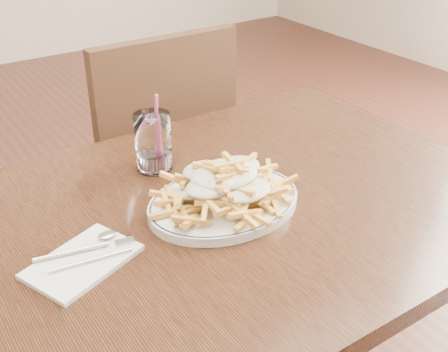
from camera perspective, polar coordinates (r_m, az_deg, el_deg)
table at (r=1.14m, az=-1.05°, el=-6.66°), size 1.20×0.80×0.75m
chair_far at (r=1.75m, az=-7.05°, el=1.78°), size 0.43×0.43×0.94m
fries_plate at (r=1.09m, az=0.00°, el=-2.70°), size 0.38×0.35×0.02m
loaded_fries at (r=1.06m, az=0.00°, el=-0.43°), size 0.25×0.20×0.08m
napkin at (r=0.98m, az=-14.16°, el=-8.44°), size 0.21×0.17×0.01m
cutlery at (r=0.98m, az=-14.35°, el=-7.94°), size 0.18×0.08×0.01m
water_glass at (r=1.22m, az=-7.17°, el=3.10°), size 0.08×0.08×0.17m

